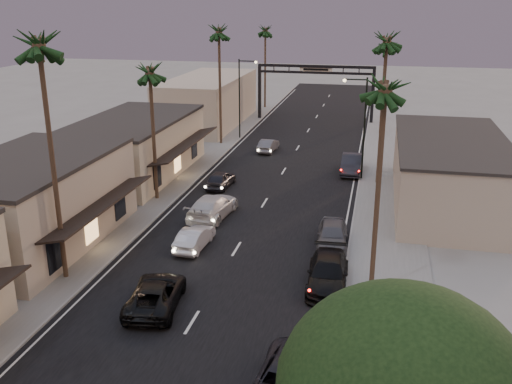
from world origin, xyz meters
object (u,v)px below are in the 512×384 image
at_px(oncoming_silver, 194,238).
at_px(palm_rc, 386,44).
at_px(curbside_black, 328,273).
at_px(arch, 316,79).
at_px(palm_lb, 38,38).
at_px(palm_far, 265,28).
at_px(streetlight_left, 242,92).
at_px(palm_ra, 386,82).
at_px(palm_rb, 387,36).
at_px(palm_lc, 149,67).
at_px(streetlight_right, 362,120).
at_px(palm_ld, 219,28).
at_px(oncoming_pickup, 156,294).

bearing_deg(oncoming_silver, palm_rc, -104.31).
bearing_deg(curbside_black, arch, 95.11).
bearing_deg(palm_lb, palm_far, 89.69).
bearing_deg(streetlight_left, oncoming_silver, -82.06).
bearing_deg(palm_ra, palm_rc, 90.00).
height_order(streetlight_left, palm_rb, palm_rb).
distance_m(palm_rc, curbside_black, 40.98).
bearing_deg(palm_lb, palm_lc, 90.00).
bearing_deg(streetlight_right, arch, 105.47).
bearing_deg(palm_lb, curbside_black, 8.66).
distance_m(streetlight_right, streetlight_left, 18.99).
height_order(palm_ld, palm_far, palm_ld).
bearing_deg(streetlight_right, palm_rc, 84.95).
height_order(arch, palm_rb, palm_rb).
bearing_deg(streetlight_left, palm_rc, 21.14).
bearing_deg(palm_rb, streetlight_right, 149.24).
relative_size(palm_ra, oncoming_pickup, 2.48).
distance_m(palm_rc, oncoming_silver, 39.30).
height_order(palm_lb, palm_lc, palm_lb).
bearing_deg(palm_lc, palm_ra, -34.90).
bearing_deg(palm_far, palm_rb, -63.57).
bearing_deg(palm_ld, palm_ra, -60.98).
height_order(palm_lc, palm_ra, palm_ra).
bearing_deg(streetlight_right, palm_ra, -85.43).
xyz_separation_m(arch, streetlight_right, (6.92, -25.00, -0.20)).
xyz_separation_m(streetlight_right, palm_rb, (1.68, -1.00, 7.09)).
height_order(arch, palm_far, palm_far).
height_order(palm_ld, oncoming_silver, palm_ld).
xyz_separation_m(oncoming_silver, curbside_black, (8.89, -3.39, 0.11)).
distance_m(arch, curbside_black, 46.40).
distance_m(streetlight_left, palm_rb, 22.07).
xyz_separation_m(palm_rc, curbside_black, (-2.40, -39.74, -9.67)).
xyz_separation_m(palm_far, curbside_black, (14.50, -53.74, -10.65)).
xyz_separation_m(arch, palm_ra, (8.60, -46.00, 5.91)).
height_order(streetlight_right, streetlight_left, same).
distance_m(palm_lb, oncoming_pickup, 14.26).
distance_m(palm_rb, oncoming_silver, 23.08).
bearing_deg(palm_ra, palm_ld, 119.02).
height_order(palm_far, oncoming_pickup, palm_far).
bearing_deg(palm_rb, curbside_black, -96.93).
relative_size(palm_rc, oncoming_pickup, 2.30).
relative_size(streetlight_left, palm_ld, 0.63).
relative_size(arch, curbside_black, 2.78).
bearing_deg(palm_rb, palm_far, 116.43).
bearing_deg(palm_lb, streetlight_right, 55.99).
xyz_separation_m(streetlight_right, oncoming_pickup, (-9.22, -24.92, -4.59)).
distance_m(streetlight_left, curbside_black, 36.49).
height_order(streetlight_right, palm_lb, palm_lb).
xyz_separation_m(palm_ra, oncoming_pickup, (-10.90, -3.92, -10.71)).
xyz_separation_m(palm_ra, curbside_black, (-2.40, 0.26, -10.65)).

